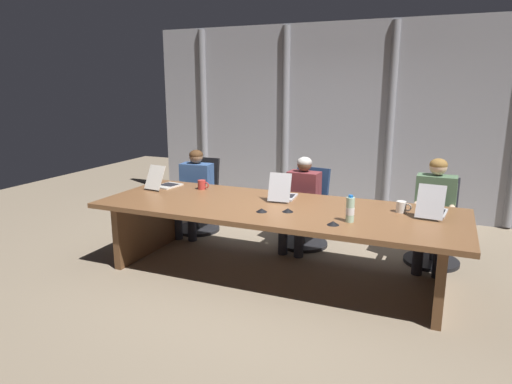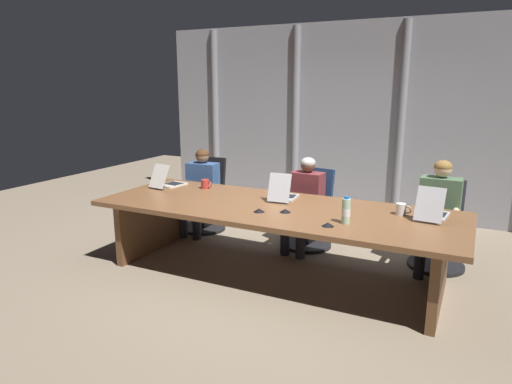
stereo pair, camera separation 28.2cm
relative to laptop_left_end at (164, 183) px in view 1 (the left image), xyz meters
The scene contains 18 objects.
ground_plane 1.76m from the laptop_left_end, 10.45° to the right, with size 12.40×12.40×0.00m, color #7F705B.
conference_table 1.58m from the laptop_left_end, 10.45° to the right, with size 3.71×1.33×0.74m.
curtain_backdrop 2.99m from the laptop_left_end, 58.06° to the left, with size 6.20×0.17×2.86m.
laptop_left_end is the anchor object (origin of this frame).
laptop_left_mid 1.51m from the laptop_left_end, ahead, with size 0.27×0.45×0.31m.
laptop_center 3.02m from the laptop_left_end, ahead, with size 0.29×0.49×0.32m.
office_chair_left_end 0.86m from the laptop_left_end, 86.46° to the left, with size 0.60×0.60×0.98m.
office_chair_left_mid 1.78m from the laptop_left_end, 25.14° to the left, with size 0.60×0.61×0.95m.
office_chair_center 3.17m from the laptop_left_end, 13.52° to the left, with size 0.60×0.60×0.95m.
person_left_end 0.60m from the laptop_left_end, 82.62° to the left, with size 0.45×0.57×1.12m.
person_left_mid 1.66m from the laptop_left_end, 20.20° to the left, with size 0.41×0.56×1.11m.
person_center 3.09m from the laptop_left_end, 10.82° to the left, with size 0.43×0.56×1.19m.
water_bottle_primary 2.41m from the laptop_left_end, 12.80° to the right, with size 0.08×0.08×0.25m.
coffee_mug_near 0.48m from the laptop_left_end, 12.10° to the left, with size 0.14×0.09×0.11m.
coffee_mug_far 2.75m from the laptop_left_end, ahead, with size 0.14×0.09×0.11m.
conference_mic_left_side 2.34m from the laptop_left_end, 17.06° to the right, with size 0.11×0.11×0.04m, color black.
conference_mic_middle 1.78m from the laptop_left_end, 14.27° to the right, with size 0.11×0.11×0.04m, color black.
conference_mic_right_side 1.58m from the laptop_left_end, 19.86° to the right, with size 0.11×0.11×0.04m, color black.
Camera 1 is at (1.56, -4.20, 1.95)m, focal length 31.89 mm.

